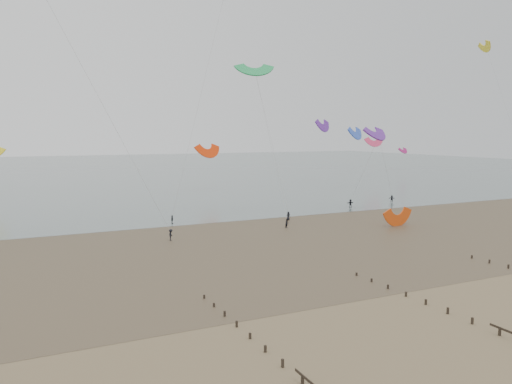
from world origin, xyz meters
The scene contains 5 objects.
ground centered at (0.00, 0.00, 0.00)m, with size 500.00×500.00×0.00m, color brown.
sea_and_shore centered at (-4.08, 34.40, 0.01)m, with size 500.00×665.00×0.03m.
kitesurfers centered at (22.76, 50.07, 0.83)m, with size 132.49×20.34×1.76m.
grounded_kite centered at (29.05, 33.75, 0.00)m, with size 6.02×3.15×4.59m, color #DE470E, non-canonical shape.
kites_airborne centered at (-13.21, 91.74, 21.75)m, with size 240.97×101.81×42.24m.
Camera 1 is at (-29.53, -32.13, 15.81)m, focal length 35.00 mm.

